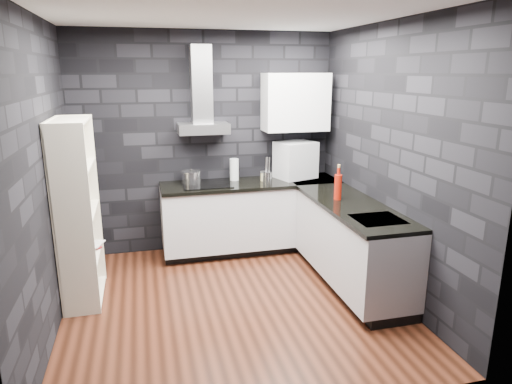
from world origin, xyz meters
name	(u,v)px	position (x,y,z in m)	size (l,w,h in m)	color
ground	(233,303)	(0.00, 0.00, 0.00)	(3.20, 3.20, 0.00)	#462013
ceiling	(229,12)	(0.00, 0.00, 2.70)	(3.20, 3.20, 0.00)	white
wall_back	(206,143)	(0.00, 1.62, 1.35)	(3.20, 0.05, 2.70)	black
wall_front	(285,227)	(0.00, -1.62, 1.35)	(3.20, 0.05, 2.70)	black
wall_left	(39,180)	(-1.62, 0.00, 1.35)	(0.05, 3.20, 2.70)	black
wall_right	(391,161)	(1.62, 0.00, 1.35)	(0.05, 3.20, 2.70)	black
toekick_back	(250,245)	(0.50, 1.34, 0.05)	(2.18, 0.50, 0.10)	black
toekick_right	(353,279)	(1.34, 0.10, 0.05)	(0.50, 1.78, 0.10)	black
counter_back_cab	(251,214)	(0.50, 1.30, 0.48)	(2.20, 0.60, 0.76)	silver
counter_right_cab	(352,242)	(1.30, 0.10, 0.48)	(0.60, 1.80, 0.76)	silver
counter_back_top	(251,184)	(0.50, 1.29, 0.88)	(2.20, 0.62, 0.04)	black
counter_right_top	(353,206)	(1.29, 0.10, 0.88)	(0.62, 1.80, 0.04)	black
counter_corner_top	(312,180)	(1.30, 1.30, 0.88)	(0.62, 0.62, 0.04)	black
hood_body	(203,128)	(-0.05, 1.43, 1.56)	(0.60, 0.34, 0.12)	#A3A4A8
hood_chimney	(201,84)	(-0.05, 1.50, 2.07)	(0.24, 0.20, 0.90)	#A3A4A8
upper_cabinet	(295,102)	(1.10, 1.43, 1.85)	(0.80, 0.35, 0.70)	silver
cooktop	(207,184)	(-0.05, 1.30, 0.91)	(0.58, 0.50, 0.01)	black
sink_rim	(378,219)	(1.30, -0.40, 0.89)	(0.44, 0.40, 0.01)	#A3A4A8
pot	(191,178)	(-0.22, 1.38, 0.98)	(0.22, 0.22, 0.13)	silver
glass_vase	(234,169)	(0.32, 1.45, 1.04)	(0.11, 0.11, 0.27)	silver
storage_jar	(264,177)	(0.67, 1.32, 0.95)	(0.08, 0.08, 0.10)	#C3B784
utensil_crock	(267,177)	(0.68, 1.20, 0.97)	(0.10, 0.10, 0.13)	silver
appliance_garage	(295,160)	(1.11, 1.39, 1.12)	(0.47, 0.36, 0.47)	silver
red_bottle	(338,187)	(1.21, 0.31, 1.03)	(0.08, 0.08, 0.27)	maroon
bookshelf	(78,212)	(-1.42, 0.50, 0.90)	(0.34, 0.80, 1.80)	silver
fruit_bowl	(77,210)	(-1.42, 0.45, 0.94)	(0.21, 0.21, 0.05)	white
book_red	(82,239)	(-1.43, 0.63, 0.57)	(0.17, 0.02, 0.22)	maroon
book_second	(85,235)	(-1.40, 0.70, 0.59)	(0.17, 0.02, 0.23)	#B2B2B2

